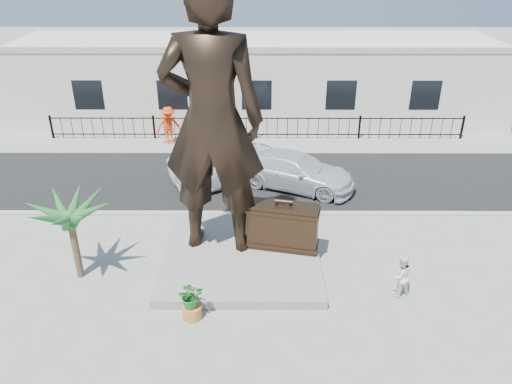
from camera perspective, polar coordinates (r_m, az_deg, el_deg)
ground at (r=15.85m, az=-0.02°, el=-10.76°), size 100.00×100.00×0.00m
street at (r=22.70m, az=0.05°, el=1.77°), size 40.00×7.00×0.01m
curb at (r=19.57m, az=0.02°, el=-2.49°), size 40.00×0.25×0.12m
far_sidewalk at (r=26.37m, az=0.07°, el=5.52°), size 40.00×2.50×0.02m
plinth at (r=16.99m, az=-1.71°, el=-7.24°), size 5.20×5.20×0.30m
fence at (r=26.90m, az=0.07°, el=7.32°), size 22.00×0.10×1.20m
building at (r=30.45m, az=0.09°, el=12.84°), size 28.00×7.00×4.40m
statue at (r=15.44m, az=-5.07°, el=8.13°), size 3.43×2.43×8.87m
suitcase at (r=16.71m, az=3.09°, el=-3.95°), size 2.43×1.21×1.64m
tourist at (r=15.73m, az=16.18°, el=-9.16°), size 0.84×0.75×1.42m
car_white at (r=22.21m, az=-2.67°, el=3.39°), size 6.22×4.59×1.57m
car_silver at (r=21.53m, az=4.48°, el=2.43°), size 5.59×3.96×1.50m
worker at (r=26.46m, az=-9.93°, el=7.50°), size 1.45×1.10×1.98m
palm_tree at (r=17.25m, az=-19.36°, el=-9.02°), size 1.80×1.80×3.20m
planter at (r=14.75m, az=-7.30°, el=-13.44°), size 0.56×0.56×0.40m
shrub at (r=14.37m, az=-7.45°, el=-11.63°), size 0.84×0.77×0.80m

